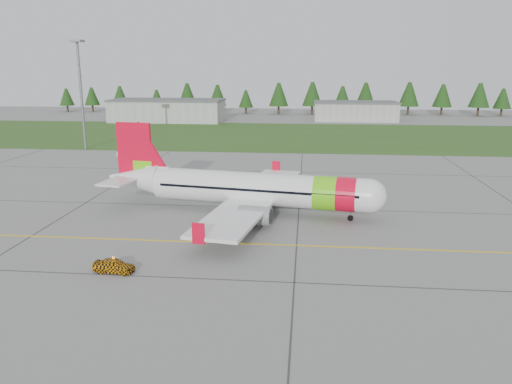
# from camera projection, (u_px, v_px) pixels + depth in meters

# --- Properties ---
(ground) EXTENTS (320.00, 320.00, 0.00)m
(ground) POSITION_uv_depth(u_px,v_px,m) (162.00, 277.00, 37.86)
(ground) COLOR gray
(ground) RESTS_ON ground
(aircraft) EXTENTS (31.19, 29.08, 9.49)m
(aircraft) POSITION_uv_depth(u_px,v_px,m) (252.00, 189.00, 53.83)
(aircraft) COLOR white
(aircraft) RESTS_ON ground
(follow_me_car) EXTENTS (1.24, 1.42, 3.27)m
(follow_me_car) POSITION_uv_depth(u_px,v_px,m) (113.00, 252.00, 38.39)
(follow_me_car) COLOR #FFAA0E
(follow_me_car) RESTS_ON ground
(service_van) EXTENTS (1.81, 1.73, 4.63)m
(service_van) POSITION_uv_depth(u_px,v_px,m) (123.00, 143.00, 88.97)
(service_van) COLOR silver
(service_van) RESTS_ON ground
(grass_strip) EXTENTS (320.00, 50.00, 0.03)m
(grass_strip) POSITION_uv_depth(u_px,v_px,m) (261.00, 135.00, 116.99)
(grass_strip) COLOR #30561E
(grass_strip) RESTS_ON ground
(taxi_guideline) EXTENTS (120.00, 0.25, 0.02)m
(taxi_guideline) POSITION_uv_depth(u_px,v_px,m) (187.00, 241.00, 45.58)
(taxi_guideline) COLOR gold
(taxi_guideline) RESTS_ON ground
(hangar_west) EXTENTS (32.00, 14.00, 6.00)m
(hangar_west) POSITION_uv_depth(u_px,v_px,m) (168.00, 111.00, 146.20)
(hangar_west) COLOR #A8A8A3
(hangar_west) RESTS_ON ground
(hangar_east) EXTENTS (24.00, 12.00, 5.20)m
(hangar_east) POSITION_uv_depth(u_px,v_px,m) (355.00, 112.00, 148.66)
(hangar_east) COLOR #A8A8A3
(hangar_east) RESTS_ON ground
(floodlight_mast) EXTENTS (0.50, 0.50, 20.00)m
(floodlight_mast) POSITION_uv_depth(u_px,v_px,m) (82.00, 97.00, 94.51)
(floodlight_mast) COLOR slate
(floodlight_mast) RESTS_ON ground
(treeline) EXTENTS (160.00, 8.00, 10.00)m
(treeline) POSITION_uv_depth(u_px,v_px,m) (276.00, 99.00, 169.82)
(treeline) COLOR #1C3F14
(treeline) RESTS_ON ground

